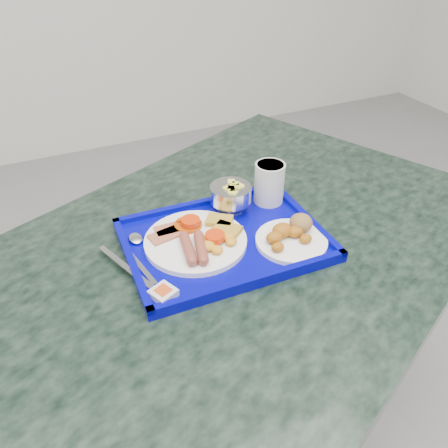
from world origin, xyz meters
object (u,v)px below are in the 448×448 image
(table, at_px, (236,304))
(main_plate, at_px, (199,239))
(juice_cup, at_px, (269,182))
(tray, at_px, (224,241))
(bread_plate, at_px, (292,235))
(fruit_bowl, at_px, (231,194))

(table, xyz_separation_m, main_plate, (-0.09, 0.01, 0.23))
(table, relative_size, juice_cup, 14.74)
(table, bearing_deg, tray, 178.83)
(table, xyz_separation_m, bread_plate, (0.10, -0.07, 0.23))
(tray, xyz_separation_m, bread_plate, (0.13, -0.07, 0.02))
(main_plate, relative_size, fruit_bowl, 2.27)
(main_plate, distance_m, juice_cup, 0.24)
(tray, bearing_deg, fruit_bowl, 57.22)
(bread_plate, xyz_separation_m, fruit_bowl, (-0.07, 0.17, 0.03))
(bread_plate, xyz_separation_m, juice_cup, (0.04, 0.16, 0.04))
(tray, xyz_separation_m, fruit_bowl, (0.06, 0.10, 0.05))
(table, relative_size, tray, 3.43)
(main_plate, bearing_deg, tray, -8.39)
(table, bearing_deg, main_plate, 174.21)
(tray, height_order, bread_plate, bread_plate)
(table, distance_m, main_plate, 0.25)
(tray, height_order, juice_cup, juice_cup)
(fruit_bowl, distance_m, juice_cup, 0.10)
(bread_plate, relative_size, fruit_bowl, 1.59)
(table, xyz_separation_m, tray, (-0.03, 0.00, 0.21))
(tray, relative_size, main_plate, 1.97)
(table, bearing_deg, bread_plate, -35.32)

